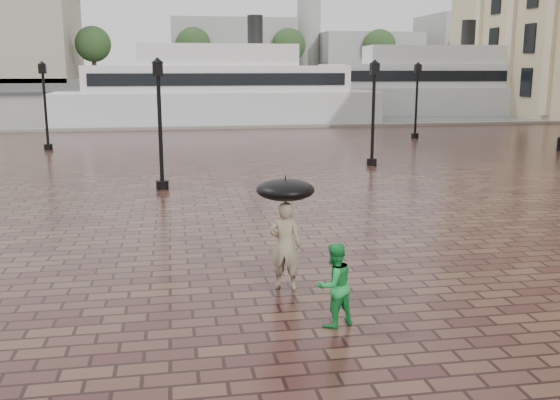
% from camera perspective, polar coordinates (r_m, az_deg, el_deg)
% --- Properties ---
extents(ground, '(300.00, 300.00, 0.00)m').
position_cam_1_polar(ground, '(13.89, 14.52, -5.95)').
color(ground, '#321817').
rests_on(ground, ground).
extents(harbour_water, '(240.00, 240.00, 0.00)m').
position_cam_1_polar(harbour_water, '(104.24, -6.84, 9.59)').
color(harbour_water, '#495259').
rests_on(harbour_water, ground).
extents(quay_edge, '(80.00, 0.60, 0.30)m').
position_cam_1_polar(quay_edge, '(44.56, -2.59, 6.57)').
color(quay_edge, slate).
rests_on(quay_edge, ground).
extents(far_shore, '(300.00, 60.00, 2.00)m').
position_cam_1_polar(far_shore, '(172.13, -8.11, 10.80)').
color(far_shore, '#4C4C47').
rests_on(far_shore, ground).
extents(distant_skyline, '(102.50, 22.00, 33.00)m').
position_cam_1_polar(distant_skyline, '(170.76, 8.76, 13.61)').
color(distant_skyline, gray).
rests_on(distant_skyline, ground).
extents(far_trees, '(188.00, 8.00, 13.50)m').
position_cam_1_polar(far_trees, '(150.20, -7.92, 13.86)').
color(far_trees, '#2D2119').
rests_on(far_trees, ground).
extents(street_lamps, '(21.44, 14.44, 4.40)m').
position_cam_1_polar(street_lamps, '(29.85, -1.94, 8.40)').
color(street_lamps, black).
rests_on(street_lamps, ground).
extents(adult_pedestrian, '(0.73, 0.61, 1.72)m').
position_cam_1_polar(adult_pedestrian, '(11.93, 0.49, -4.19)').
color(adult_pedestrian, gray).
rests_on(adult_pedestrian, ground).
extents(child_pedestrian, '(0.84, 0.77, 1.41)m').
position_cam_1_polar(child_pedestrian, '(10.34, 4.95, -7.73)').
color(child_pedestrian, '#1B923C').
rests_on(child_pedestrian, ground).
extents(ferry_near, '(24.89, 6.35, 8.13)m').
position_cam_1_polar(ferry_near, '(49.20, -5.71, 9.89)').
color(ferry_near, silver).
rests_on(ferry_near, ground).
extents(ferry_far, '(26.25, 8.93, 8.44)m').
position_cam_1_polar(ferry_far, '(60.08, 13.77, 10.07)').
color(ferry_far, silver).
rests_on(ferry_far, ground).
extents(umbrella, '(1.10, 1.10, 1.15)m').
position_cam_1_polar(umbrella, '(11.67, 0.50, 0.94)').
color(umbrella, black).
rests_on(umbrella, ground).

